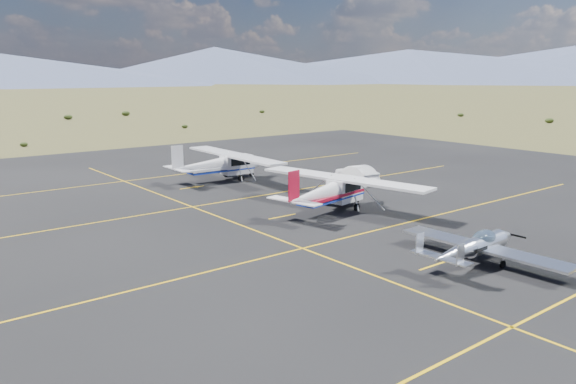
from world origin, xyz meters
name	(u,v)px	position (x,y,z in m)	size (l,w,h in m)	color
ground	(415,236)	(0.00, 0.00, 0.00)	(1600.00, 1600.00, 0.00)	#383D1C
apron	(325,211)	(0.00, 7.00, 0.00)	(72.00, 72.00, 0.02)	black
aircraft_low_wing	(476,246)	(-1.40, -4.52, 0.84)	(5.79, 8.08, 1.76)	silver
aircraft_cessna	(332,190)	(0.19, 6.66, 1.34)	(7.48, 11.92, 3.01)	white
aircraft_plain	(221,164)	(0.20, 19.54, 1.36)	(7.23, 12.09, 3.07)	silver
sedan	(357,174)	(8.14, 12.43, 0.68)	(1.42, 4.07, 1.34)	white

